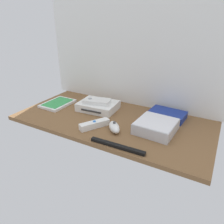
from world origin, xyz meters
The scene contains 10 objects.
ground_plane centered at (0.00, 0.00, -1.00)cm, with size 100.00×48.00×2.00cm, color brown.
back_wall centered at (0.00, 24.60, 32.00)cm, with size 110.00×1.20×64.00cm, color white.
game_console centered at (-12.91, 7.01, 2.20)cm, with size 22.20×17.75×4.40cm.
mini_computer centered at (23.76, -1.40, 2.64)cm, with size 17.90×17.90×5.30cm.
game_case centered at (-37.99, 1.15, 0.76)cm, with size 13.81×19.15×1.56cm.
network_router centered at (24.33, 15.50, 1.70)cm, with size 18.77×13.25×3.40cm.
remote_wand centered at (-3.00, -11.77, 1.51)cm, with size 10.55×14.60×3.40cm.
remote_nunchuk centered at (6.98, -10.35, 2.04)cm, with size 9.96×10.37×5.10cm.
remote_classic_pad centered at (-12.98, 5.97, 5.41)cm, with size 15.93×11.30×2.40cm.
sensor_bar centered at (14.48, -21.67, 0.70)cm, with size 24.00×1.80×1.40cm, color black.
Camera 1 is at (47.56, -85.48, 48.57)cm, focal length 33.85 mm.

